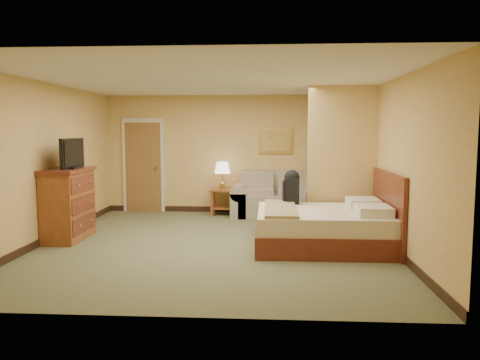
# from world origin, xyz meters

# --- Properties ---
(floor) EXTENTS (6.00, 6.00, 0.00)m
(floor) POSITION_xyz_m (0.00, 0.00, 0.00)
(floor) COLOR brown
(floor) RESTS_ON ground
(ceiling) EXTENTS (6.00, 6.00, 0.00)m
(ceiling) POSITION_xyz_m (0.00, 0.00, 2.60)
(ceiling) COLOR white
(ceiling) RESTS_ON back_wall
(back_wall) EXTENTS (5.50, 0.02, 2.60)m
(back_wall) POSITION_xyz_m (0.00, 3.00, 1.30)
(back_wall) COLOR tan
(back_wall) RESTS_ON floor
(left_wall) EXTENTS (0.02, 6.00, 2.60)m
(left_wall) POSITION_xyz_m (-2.75, 0.00, 1.30)
(left_wall) COLOR tan
(left_wall) RESTS_ON floor
(right_wall) EXTENTS (0.02, 6.00, 2.60)m
(right_wall) POSITION_xyz_m (2.75, 0.00, 1.30)
(right_wall) COLOR tan
(right_wall) RESTS_ON floor
(partition) EXTENTS (1.20, 0.15, 2.60)m
(partition) POSITION_xyz_m (2.15, 0.93, 1.30)
(partition) COLOR tan
(partition) RESTS_ON floor
(door) EXTENTS (0.94, 0.16, 2.10)m
(door) POSITION_xyz_m (-1.95, 2.96, 1.03)
(door) COLOR beige
(door) RESTS_ON floor
(baseboard) EXTENTS (5.50, 0.02, 0.12)m
(baseboard) POSITION_xyz_m (0.00, 2.99, 0.06)
(baseboard) COLOR black
(baseboard) RESTS_ON floor
(loveseat) EXTENTS (1.89, 0.88, 0.96)m
(loveseat) POSITION_xyz_m (1.01, 2.58, 0.31)
(loveseat) COLOR gray
(loveseat) RESTS_ON floor
(side_table) EXTENTS (0.52, 0.52, 0.57)m
(side_table) POSITION_xyz_m (-0.14, 2.65, 0.38)
(side_table) COLOR brown
(side_table) RESTS_ON floor
(table_lamp) EXTENTS (0.35, 0.35, 0.58)m
(table_lamp) POSITION_xyz_m (-0.14, 2.65, 1.01)
(table_lamp) COLOR #B89043
(table_lamp) RESTS_ON side_table
(coffee_table) EXTENTS (0.78, 0.78, 0.44)m
(coffee_table) POSITION_xyz_m (1.05, 1.01, 0.31)
(coffee_table) COLOR brown
(coffee_table) RESTS_ON floor
(wall_picture) EXTENTS (0.75, 0.04, 0.58)m
(wall_picture) POSITION_xyz_m (1.01, 2.97, 1.60)
(wall_picture) COLOR #B78E3F
(wall_picture) RESTS_ON back_wall
(dresser) EXTENTS (0.59, 1.12, 1.20)m
(dresser) POSITION_xyz_m (-2.47, 0.15, 0.60)
(dresser) COLOR brown
(dresser) RESTS_ON floor
(tv) EXTENTS (0.21, 0.81, 0.50)m
(tv) POSITION_xyz_m (-2.38, 0.15, 1.43)
(tv) COLOR black
(tv) RESTS_ON dresser
(bed) EXTENTS (2.16, 1.83, 1.19)m
(bed) POSITION_xyz_m (1.81, -0.10, 0.32)
(bed) COLOR #551F13
(bed) RESTS_ON floor
(backpack) EXTENTS (0.26, 0.34, 0.57)m
(backpack) POSITION_xyz_m (1.26, 0.60, 0.88)
(backpack) COLOR black
(backpack) RESTS_ON bed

